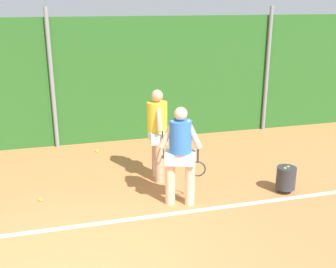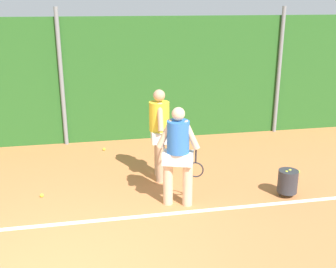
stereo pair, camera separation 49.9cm
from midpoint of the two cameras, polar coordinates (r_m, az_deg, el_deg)
The scene contains 11 objects.
ground_plane at distance 7.09m, azimuth -16.85°, elevation -11.72°, with size 29.68×29.68×0.00m, color #C67542.
hedge_fence_backdrop at distance 10.29m, azimuth -17.17°, elevation 6.71°, with size 19.29×0.25×3.07m, color #286023.
fence_post_center at distance 10.10m, azimuth -17.25°, elevation 7.15°, with size 0.10×0.10×3.30m, color gray.
fence_post_right at distance 11.32m, azimuth 12.41°, elevation 8.65°, with size 0.10×0.10×3.30m, color gray.
court_baseline_paint at distance 6.91m, azimuth -16.88°, elevation -12.52°, with size 14.10×0.10×0.01m, color white.
player_foreground_near at distance 6.95m, azimuth -0.30°, elevation -2.47°, with size 0.80×0.45×1.77m.
player_midcourt at distance 8.00m, azimuth -3.28°, elevation 0.54°, with size 0.39×0.84×1.82m.
ball_hopper at distance 7.89m, azimuth 14.38°, elevation -5.93°, with size 0.36×0.36×0.51m.
tennis_ball_0 at distance 9.90m, azimuth -11.28°, elevation -2.33°, with size 0.07×0.07×0.07m, color #CCDB33.
tennis_ball_1 at distance 7.84m, azimuth -19.10°, elevation -8.65°, with size 0.07×0.07×0.07m, color #CCDB33.
tennis_ball_2 at distance 9.06m, azimuth 15.48°, elevation -4.62°, with size 0.07×0.07×0.07m, color #CCDB33.
Camera 1 is at (0.20, -4.50, 3.44)m, focal length 43.77 mm.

